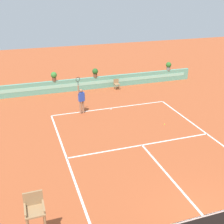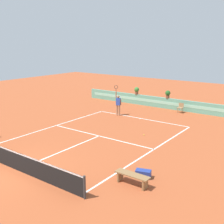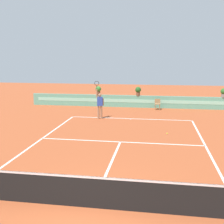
% 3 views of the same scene
% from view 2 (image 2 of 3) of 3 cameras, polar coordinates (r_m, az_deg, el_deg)
% --- Properties ---
extents(ground_plane, '(60.00, 60.00, 0.00)m').
position_cam_2_polar(ground_plane, '(18.61, -3.41, -5.17)').
color(ground_plane, '#A84C28').
extents(court_lines, '(8.32, 11.94, 0.01)m').
position_cam_2_polar(court_lines, '(19.13, -2.04, -4.59)').
color(court_lines, white).
rests_on(court_lines, ground).
extents(net, '(8.92, 0.10, 1.00)m').
position_cam_2_polar(net, '(14.63, -18.76, -9.23)').
color(net, '#333333').
rests_on(net, ground).
extents(back_wall_barrier, '(18.00, 0.21, 1.00)m').
position_cam_2_polar(back_wall_barrier, '(27.00, 10.74, 1.77)').
color(back_wall_barrier, '#60A88E').
rests_on(back_wall_barrier, ground).
extents(ball_kid_chair, '(0.44, 0.44, 0.85)m').
position_cam_2_polar(ball_kid_chair, '(25.64, 13.67, 0.92)').
color(ball_kid_chair, '#99754C').
rests_on(ball_kid_chair, ground).
extents(bench_courtside, '(1.60, 0.44, 0.51)m').
position_cam_2_polar(bench_courtside, '(12.65, 4.12, -12.92)').
color(bench_courtside, olive).
rests_on(bench_courtside, ground).
extents(gear_bag, '(0.78, 0.56, 0.36)m').
position_cam_2_polar(gear_bag, '(13.41, 6.32, -12.28)').
color(gear_bag, navy).
rests_on(gear_bag, ground).
extents(tennis_player, '(0.60, 0.32, 2.58)m').
position_cam_2_polar(tennis_player, '(23.86, 1.26, 1.77)').
color(tennis_player, '#9E7051').
rests_on(tennis_player, ground).
extents(tennis_ball_near_baseline, '(0.07, 0.07, 0.07)m').
position_cam_2_polar(tennis_ball_near_baseline, '(19.10, 6.47, -4.61)').
color(tennis_ball_near_baseline, '#CCE033').
rests_on(tennis_ball_near_baseline, ground).
extents(potted_plant_centre, '(0.48, 0.48, 0.72)m').
position_cam_2_polar(potted_plant_centre, '(26.75, 11.20, 3.63)').
color(potted_plant_centre, brown).
rests_on(potted_plant_centre, back_wall_barrier).
extents(potted_plant_left, '(0.48, 0.48, 0.72)m').
position_cam_2_polar(potted_plant_left, '(28.31, 5.01, 4.40)').
color(potted_plant_left, brown).
rests_on(potted_plant_left, back_wall_barrier).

